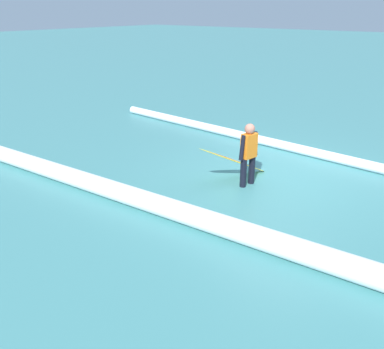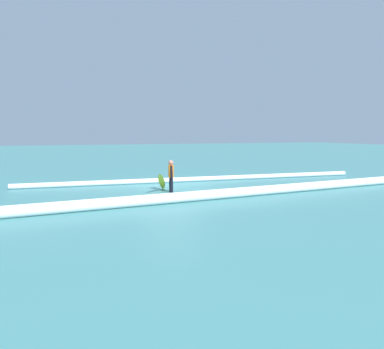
# 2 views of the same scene
# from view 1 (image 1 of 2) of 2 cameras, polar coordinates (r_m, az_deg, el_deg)

# --- Properties ---
(ground_plane) EXTENTS (126.31, 126.31, 0.00)m
(ground_plane) POSITION_cam_1_polar(r_m,az_deg,el_deg) (9.77, 11.70, -0.24)
(ground_plane) COLOR teal
(surfer) EXTENTS (0.25, 0.58, 1.38)m
(surfer) POSITION_cam_1_polar(r_m,az_deg,el_deg) (8.92, 7.81, 3.15)
(surfer) COLOR black
(surfer) RESTS_ON ground_plane
(surfboard) EXTENTS (0.86, 1.88, 0.94)m
(surfboard) POSITION_cam_1_polar(r_m,az_deg,el_deg) (9.27, 5.78, 1.93)
(surfboard) COLOR yellow
(surfboard) RESTS_ON ground_plane
(wave_crest_midground) EXTENTS (24.84, 2.01, 0.39)m
(wave_crest_midground) POSITION_cam_1_polar(r_m,az_deg,el_deg) (6.86, 8.24, -8.29)
(wave_crest_midground) COLOR white
(wave_crest_midground) RESTS_ON ground_plane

